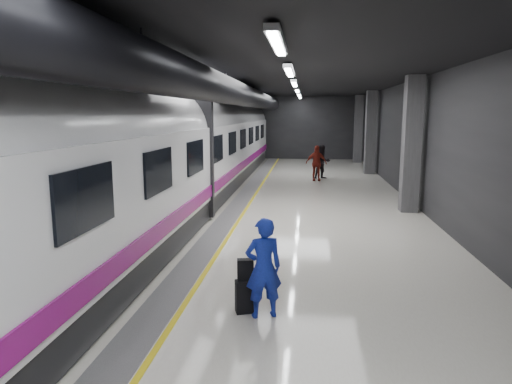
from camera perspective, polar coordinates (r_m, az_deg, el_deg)
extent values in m
plane|color=silver|center=(14.04, 1.68, -3.68)|extent=(40.00, 40.00, 0.00)
cube|color=black|center=(13.72, 1.77, 14.93)|extent=(10.00, 40.00, 0.02)
cube|color=#28282B|center=(33.65, 4.50, 7.99)|extent=(10.00, 0.02, 4.50)
cube|color=#28282B|center=(14.95, -17.83, 5.41)|extent=(0.02, 40.00, 4.50)
cube|color=#28282B|center=(14.20, 22.35, 4.94)|extent=(0.02, 40.00, 4.50)
cube|color=slate|center=(14.21, -3.76, -3.51)|extent=(0.65, 39.80, 0.01)
cube|color=yellow|center=(14.15, -2.17, -3.55)|extent=(0.10, 39.80, 0.01)
cylinder|color=black|center=(13.84, -3.74, 12.59)|extent=(0.80, 38.00, 0.80)
cube|color=silver|center=(7.72, 2.70, 18.25)|extent=(0.22, 2.60, 0.10)
cube|color=silver|center=(12.68, 4.20, 14.88)|extent=(0.22, 2.60, 0.10)
cube|color=silver|center=(17.66, 4.83, 13.41)|extent=(0.22, 2.60, 0.10)
cube|color=silver|center=(22.65, 5.19, 12.59)|extent=(0.22, 2.60, 0.10)
cube|color=silver|center=(27.64, 5.41, 12.06)|extent=(0.22, 2.60, 0.10)
cube|color=silver|center=(31.64, 5.54, 11.76)|extent=(0.22, 2.60, 0.10)
cube|color=#515154|center=(16.03, 18.85, 5.61)|extent=(0.55, 0.55, 4.50)
cube|color=#515154|center=(25.87, 14.11, 7.21)|extent=(0.55, 0.55, 4.50)
cube|color=#515154|center=(31.82, 12.67, 7.69)|extent=(0.55, 0.55, 4.50)
cube|color=black|center=(14.59, -11.15, -1.95)|extent=(2.80, 38.00, 0.60)
cube|color=white|center=(14.37, -11.34, 3.53)|extent=(2.90, 38.00, 2.20)
cylinder|color=white|center=(14.30, -11.46, 7.31)|extent=(2.80, 38.00, 2.80)
cube|color=#7F0B69|center=(14.11, -5.53, 0.28)|extent=(0.04, 38.00, 0.35)
cube|color=black|center=(14.35, -11.37, 4.52)|extent=(3.05, 0.25, 3.80)
cube|color=black|center=(6.41, -20.47, -0.83)|extent=(0.05, 1.60, 0.85)
cube|color=black|center=(9.15, -12.06, 2.58)|extent=(0.05, 1.60, 0.85)
cube|color=black|center=(12.02, -7.57, 4.37)|extent=(0.05, 1.60, 0.85)
cube|color=black|center=(14.94, -4.82, 5.45)|extent=(0.05, 1.60, 0.85)
cube|color=black|center=(17.88, -2.96, 6.17)|extent=(0.05, 1.60, 0.85)
cube|color=black|center=(20.85, -1.62, 6.69)|extent=(0.05, 1.60, 0.85)
cube|color=black|center=(23.82, -0.62, 7.07)|extent=(0.05, 1.60, 0.85)
cube|color=black|center=(26.79, 0.16, 7.37)|extent=(0.05, 1.60, 0.85)
cube|color=black|center=(29.78, 0.79, 7.60)|extent=(0.05, 1.60, 0.85)
imported|color=#1728AE|center=(7.40, 0.95, -9.46)|extent=(0.70, 0.57, 1.65)
cube|color=black|center=(7.75, -1.31, -12.91)|extent=(0.38, 0.30, 0.54)
cube|color=black|center=(7.63, -1.34, -9.67)|extent=(0.29, 0.19, 0.36)
imported|color=black|center=(23.39, 8.30, 3.75)|extent=(1.04, 0.95, 1.72)
imported|color=maroon|center=(22.63, 7.54, 3.60)|extent=(1.07, 0.56, 1.75)
cube|color=black|center=(28.60, 7.78, 3.59)|extent=(0.35, 0.26, 0.48)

